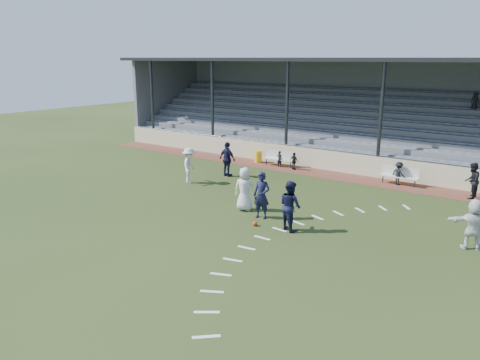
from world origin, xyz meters
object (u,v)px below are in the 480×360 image
(bench_right, at_px, (400,174))
(player_white_lead, at_px, (245,189))
(official, at_px, (472,181))
(football, at_px, (255,224))
(player_navy_lead, at_px, (262,195))
(trash_bin, at_px, (258,157))
(bench_left, at_px, (279,157))

(bench_right, xyz_separation_m, player_white_lead, (-4.22, -8.37, 0.39))
(official, bearing_deg, football, -31.49)
(football, xyz_separation_m, player_white_lead, (-1.51, 1.41, 0.88))
(bench_right, relative_size, player_navy_lead, 1.01)
(bench_right, bearing_deg, player_white_lead, -117.11)
(trash_bin, bearing_deg, football, -56.91)
(player_navy_lead, bearing_deg, player_white_lead, 149.64)
(bench_left, relative_size, player_white_lead, 1.03)
(bench_right, bearing_deg, official, -9.00)
(official, bearing_deg, player_white_lead, -42.16)
(bench_right, xyz_separation_m, official, (3.59, -0.55, 0.31))
(bench_left, bearing_deg, player_navy_lead, -67.14)
(official, bearing_deg, bench_right, -95.87)
(bench_left, distance_m, player_navy_lead, 9.94)
(football, distance_m, player_white_lead, 2.25)
(bench_left, distance_m, official, 11.13)
(trash_bin, xyz_separation_m, official, (12.72, -0.62, 0.49))
(bench_left, relative_size, bench_right, 1.01)
(bench_right, bearing_deg, football, -105.82)
(bench_left, height_order, football, bench_left)
(player_navy_lead, bearing_deg, football, -81.04)
(bench_right, distance_m, official, 3.64)
(player_navy_lead, distance_m, official, 10.60)
(bench_right, bearing_deg, player_navy_lead, -109.37)
(bench_left, height_order, bench_right, same)
(bench_left, distance_m, trash_bin, 1.63)
(player_navy_lead, bearing_deg, bench_left, 106.99)
(football, bearing_deg, trash_bin, 123.09)
(trash_bin, xyz_separation_m, player_white_lead, (4.91, -8.45, 0.58))
(player_white_lead, bearing_deg, official, -154.51)
(trash_bin, bearing_deg, bench_left, -1.13)
(trash_bin, relative_size, official, 0.43)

